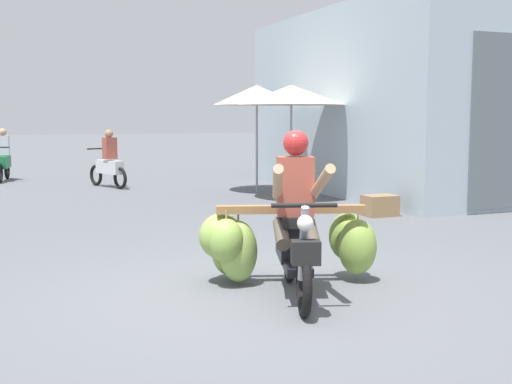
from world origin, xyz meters
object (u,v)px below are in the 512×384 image
Objects in this scene: motorbike_main_loaded at (280,237)px; motorbike_distant_ahead_right at (4,160)px; motorbike_distant_ahead_left at (109,164)px; produce_crate at (380,206)px; market_umbrella_further_along at (291,95)px; market_umbrella_near_shop at (257,95)px.

motorbike_main_loaded reaches higher than motorbike_distant_ahead_right.
motorbike_main_loaded is at bearing -89.99° from motorbike_distant_ahead_left.
motorbike_distant_ahead_right is 10.86m from produce_crate.
market_umbrella_further_along reaches higher than produce_crate.
motorbike_main_loaded is at bearing -110.57° from market_umbrella_near_shop.
motorbike_distant_ahead_left and motorbike_distant_ahead_right have the same top height.
market_umbrella_near_shop reaches higher than produce_crate.
motorbike_distant_ahead_left is at bearing 129.99° from market_umbrella_further_along.
motorbike_distant_ahead_left is at bearing 90.01° from motorbike_main_loaded.
market_umbrella_further_along is (0.17, -1.45, -0.04)m from market_umbrella_near_shop.
motorbike_distant_ahead_left is 3.61m from motorbike_distant_ahead_right.
market_umbrella_further_along is (3.10, 6.36, 1.64)m from motorbike_main_loaded.
market_umbrella_further_along is (3.10, -3.70, 1.58)m from motorbike_distant_ahead_left.
motorbike_distant_ahead_right is 7.44m from market_umbrella_near_shop.
motorbike_distant_ahead_left reaches higher than produce_crate.
market_umbrella_near_shop is (2.93, 7.81, 1.68)m from motorbike_main_loaded.
market_umbrella_near_shop reaches higher than market_umbrella_further_along.
market_umbrella_near_shop is (5.25, -5.02, 1.62)m from motorbike_distant_ahead_right.
motorbike_distant_ahead_right is at bearing 130.05° from motorbike_distant_ahead_left.
market_umbrella_further_along reaches higher than motorbike_distant_ahead_right.
market_umbrella_near_shop is 1.03× the size of market_umbrella_further_along.
motorbike_distant_ahead_right reaches higher than produce_crate.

